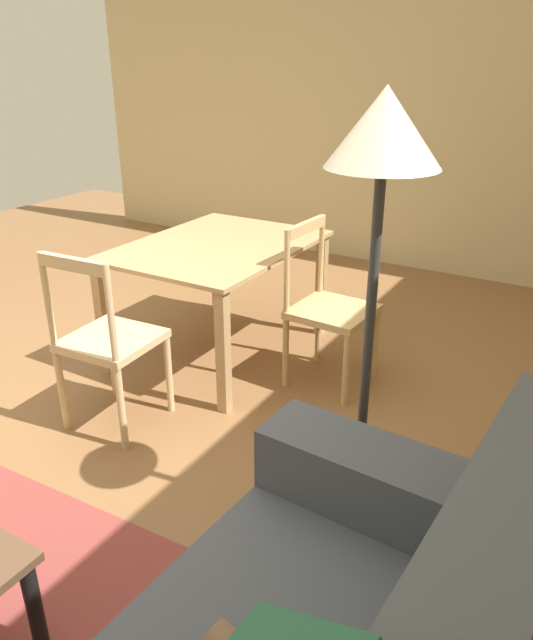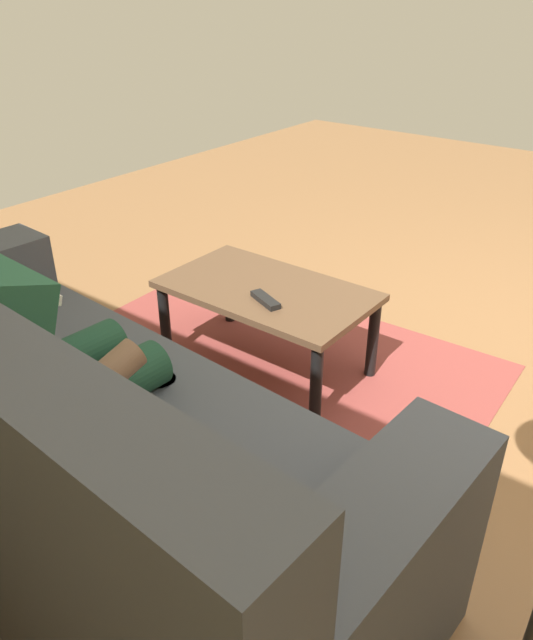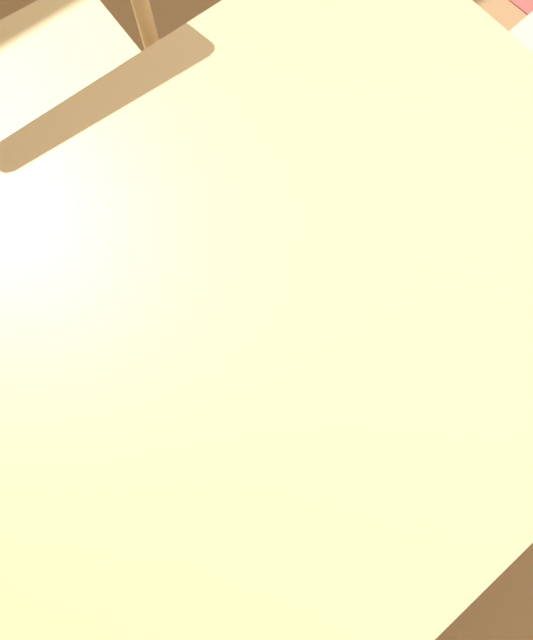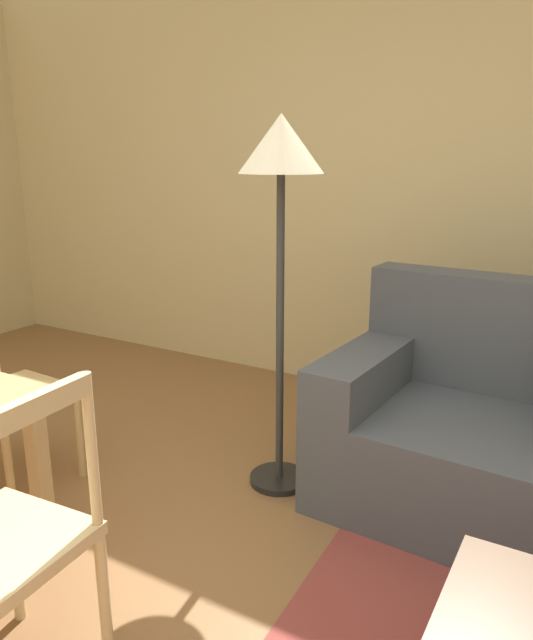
% 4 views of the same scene
% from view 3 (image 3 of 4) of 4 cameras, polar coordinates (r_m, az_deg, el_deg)
% --- Properties ---
extents(dining_table, '(1.26, 0.95, 0.72)m').
position_cam_3_polar(dining_table, '(0.87, 0.00, 0.27)').
color(dining_table, tan).
rests_on(dining_table, ground_plane).
extents(dining_chair_near_wall, '(0.44, 0.44, 0.93)m').
position_cam_3_polar(dining_chair_near_wall, '(1.37, -21.78, 21.96)').
color(dining_chair_near_wall, tan).
rests_on(dining_chair_near_wall, ground_plane).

